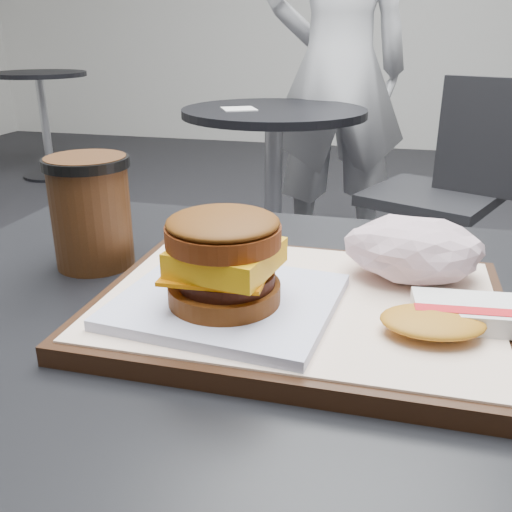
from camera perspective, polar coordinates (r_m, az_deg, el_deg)
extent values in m
cube|color=black|center=(0.58, 0.16, -6.41)|extent=(0.80, 0.60, 0.04)
cube|color=black|center=(0.55, 4.32, -5.14)|extent=(0.38, 0.28, 0.02)
cube|color=white|center=(0.54, 4.35, -4.20)|extent=(0.36, 0.26, 0.00)
cube|color=white|center=(0.52, -2.82, -4.49)|extent=(0.21, 0.19, 0.01)
cylinder|color=#602F0D|center=(0.51, -3.18, -3.60)|extent=(0.11, 0.11, 0.02)
cylinder|color=black|center=(0.50, -2.99, -2.18)|extent=(0.09, 0.09, 0.01)
cube|color=orange|center=(0.50, -3.60, -1.26)|extent=(0.09, 0.09, 0.00)
cube|color=yellow|center=(0.49, -3.00, -0.14)|extent=(0.09, 0.09, 0.02)
cylinder|color=maroon|center=(0.49, -3.31, 2.10)|extent=(0.11, 0.11, 0.02)
ellipsoid|color=#62340E|center=(0.48, -3.34, 3.38)|extent=(0.11, 0.11, 0.02)
cube|color=silver|center=(0.53, 20.36, -5.32)|extent=(0.09, 0.06, 0.02)
cube|color=red|center=(0.51, 20.64, -5.11)|extent=(0.09, 0.02, 0.00)
ellipsoid|color=orange|center=(0.49, 17.24, -6.27)|extent=(0.09, 0.07, 0.01)
cylinder|color=#391E0D|center=(0.67, -16.16, 4.24)|extent=(0.09, 0.09, 0.13)
cylinder|color=black|center=(0.66, -16.68, 8.97)|extent=(0.09, 0.09, 0.01)
cylinder|color=black|center=(2.43, 1.62, -3.08)|extent=(0.44, 0.44, 0.02)
cylinder|color=#A5A5AA|center=(2.30, 1.71, 5.09)|extent=(0.07, 0.07, 0.70)
cylinder|color=black|center=(2.22, 1.82, 14.15)|extent=(0.70, 0.70, 0.03)
cube|color=silver|center=(2.19, -1.72, 14.49)|extent=(0.16, 0.16, 0.00)
cylinder|color=#AFAEB4|center=(2.25, 16.45, -0.26)|extent=(0.06, 0.06, 0.44)
cube|color=black|center=(2.17, 17.12, 5.63)|extent=(0.55, 0.55, 0.04)
cube|color=black|center=(2.15, 22.91, 10.75)|extent=(0.38, 0.19, 0.40)
imported|color=silver|center=(2.62, 8.19, 18.01)|extent=(0.73, 0.59, 1.74)
cylinder|color=black|center=(4.59, -19.73, 7.64)|extent=(0.40, 0.40, 0.02)
cylinder|color=#A5A5AA|center=(4.53, -20.31, 12.05)|extent=(0.06, 0.06, 0.70)
cylinder|color=black|center=(4.49, -20.93, 16.62)|extent=(0.66, 0.66, 0.03)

